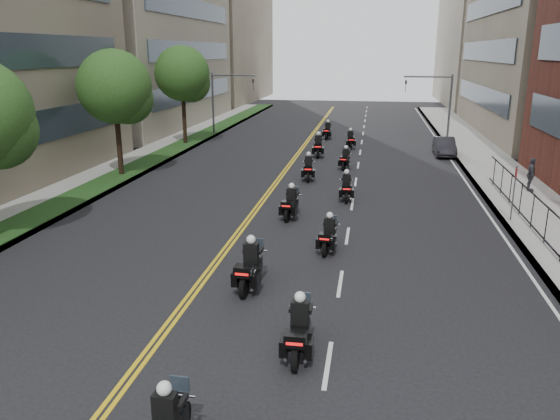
% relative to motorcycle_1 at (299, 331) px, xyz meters
% --- Properties ---
extents(sidewalk_right, '(4.00, 90.00, 0.15)m').
position_rel_motorcycle_1_xyz_m(sidewalk_right, '(9.58, 19.67, -0.60)').
color(sidewalk_right, gray).
rests_on(sidewalk_right, ground).
extents(sidewalk_left, '(4.00, 90.00, 0.15)m').
position_rel_motorcycle_1_xyz_m(sidewalk_left, '(-14.42, 19.67, -0.60)').
color(sidewalk_left, gray).
rests_on(sidewalk_left, ground).
extents(grass_strip, '(2.00, 90.00, 0.04)m').
position_rel_motorcycle_1_xyz_m(grass_strip, '(-13.62, 19.67, -0.51)').
color(grass_strip, '#1D3E16').
rests_on(grass_strip, sidewalk_left).
extents(building_right_far, '(15.00, 28.00, 26.00)m').
position_rel_motorcycle_1_xyz_m(building_right_far, '(19.08, 72.67, 12.32)').
color(building_right_far, gray).
rests_on(building_right_far, ground).
extents(building_left_far, '(16.00, 28.00, 26.00)m').
position_rel_motorcycle_1_xyz_m(building_left_far, '(-24.42, 72.67, 12.32)').
color(building_left_far, '#766956').
rests_on(building_left_far, ground).
extents(street_trees, '(4.40, 38.40, 7.98)m').
position_rel_motorcycle_1_xyz_m(street_trees, '(-13.47, 13.27, 4.46)').
color(street_trees, black).
rests_on(street_trees, ground).
extents(traffic_signal_right, '(4.09, 0.20, 5.60)m').
position_rel_motorcycle_1_xyz_m(traffic_signal_right, '(7.12, 36.67, 3.02)').
color(traffic_signal_right, '#3F3F44').
rests_on(traffic_signal_right, ground).
extents(traffic_signal_left, '(4.09, 0.20, 5.60)m').
position_rel_motorcycle_1_xyz_m(traffic_signal_left, '(-11.96, 36.67, 3.02)').
color(traffic_signal_left, '#3F3F44').
rests_on(traffic_signal_left, ground).
extents(motorcycle_1, '(0.53, 2.31, 1.71)m').
position_rel_motorcycle_1_xyz_m(motorcycle_1, '(0.00, 0.00, 0.00)').
color(motorcycle_1, black).
rests_on(motorcycle_1, ground).
extents(motorcycle_2, '(0.59, 2.43, 1.80)m').
position_rel_motorcycle_1_xyz_m(motorcycle_2, '(-2.12, 3.82, 0.03)').
color(motorcycle_2, black).
rests_on(motorcycle_2, ground).
extents(motorcycle_3, '(0.60, 2.10, 1.55)m').
position_rel_motorcycle_1_xyz_m(motorcycle_3, '(0.12, 7.72, -0.06)').
color(motorcycle_3, black).
rests_on(motorcycle_3, ground).
extents(motorcycle_4, '(0.61, 2.24, 1.66)m').
position_rel_motorcycle_1_xyz_m(motorcycle_4, '(-1.97, 11.81, -0.02)').
color(motorcycle_4, black).
rests_on(motorcycle_4, ground).
extents(motorcycle_5, '(0.56, 2.19, 1.62)m').
position_rel_motorcycle_1_xyz_m(motorcycle_5, '(0.41, 15.47, -0.04)').
color(motorcycle_5, black).
rests_on(motorcycle_5, ground).
extents(motorcycle_6, '(0.63, 2.32, 1.71)m').
position_rel_motorcycle_1_xyz_m(motorcycle_6, '(-2.08, 19.72, 0.00)').
color(motorcycle_6, black).
rests_on(motorcycle_6, ground).
extents(motorcycle_7, '(0.62, 2.08, 1.54)m').
position_rel_motorcycle_1_xyz_m(motorcycle_7, '(-0.05, 23.42, -0.07)').
color(motorcycle_7, black).
rests_on(motorcycle_7, ground).
extents(motorcycle_8, '(0.64, 2.50, 1.84)m').
position_rel_motorcycle_1_xyz_m(motorcycle_8, '(-2.25, 27.29, 0.05)').
color(motorcycle_8, black).
rests_on(motorcycle_8, ground).
extents(motorcycle_9, '(0.65, 2.19, 1.62)m').
position_rel_motorcycle_1_xyz_m(motorcycle_9, '(-0.07, 31.41, -0.04)').
color(motorcycle_9, black).
rests_on(motorcycle_9, ground).
extents(motorcycle_10, '(0.55, 2.30, 1.70)m').
position_rel_motorcycle_1_xyz_m(motorcycle_10, '(-2.28, 35.92, -0.01)').
color(motorcycle_10, black).
rests_on(motorcycle_10, ground).
extents(parked_sedan, '(1.42, 4.04, 1.33)m').
position_rel_motorcycle_1_xyz_m(parked_sedan, '(6.98, 29.44, -0.01)').
color(parked_sedan, black).
rests_on(parked_sedan, ground).
extents(pedestrian_c, '(0.57, 1.12, 1.84)m').
position_rel_motorcycle_1_xyz_m(pedestrian_c, '(10.23, 18.43, 0.39)').
color(pedestrian_c, '#39383F').
rests_on(pedestrian_c, sidewalk_right).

